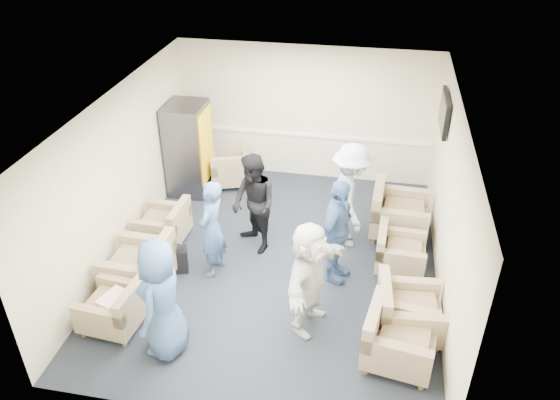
% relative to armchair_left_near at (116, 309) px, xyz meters
% --- Properties ---
extents(floor, '(6.00, 6.00, 0.00)m').
position_rel_armchair_left_near_xyz_m(floor, '(1.89, 1.82, -0.31)').
color(floor, black).
rests_on(floor, ground).
extents(ceiling, '(6.00, 6.00, 0.00)m').
position_rel_armchair_left_near_xyz_m(ceiling, '(1.89, 1.82, 2.39)').
color(ceiling, white).
rests_on(ceiling, back_wall).
extents(back_wall, '(5.00, 0.02, 2.70)m').
position_rel_armchair_left_near_xyz_m(back_wall, '(1.89, 4.82, 1.04)').
color(back_wall, beige).
rests_on(back_wall, floor).
extents(front_wall, '(5.00, 0.02, 2.70)m').
position_rel_armchair_left_near_xyz_m(front_wall, '(1.89, -1.18, 1.04)').
color(front_wall, beige).
rests_on(front_wall, floor).
extents(left_wall, '(0.02, 6.00, 2.70)m').
position_rel_armchair_left_near_xyz_m(left_wall, '(-0.61, 1.82, 1.04)').
color(left_wall, beige).
rests_on(left_wall, floor).
extents(right_wall, '(0.02, 6.00, 2.70)m').
position_rel_armchair_left_near_xyz_m(right_wall, '(4.39, 1.82, 1.04)').
color(right_wall, beige).
rests_on(right_wall, floor).
extents(chair_rail, '(4.98, 0.04, 0.06)m').
position_rel_armchair_left_near_xyz_m(chair_rail, '(1.89, 4.80, 0.59)').
color(chair_rail, white).
rests_on(chair_rail, back_wall).
extents(tv, '(0.10, 1.00, 0.58)m').
position_rel_armchair_left_near_xyz_m(tv, '(4.33, 3.62, 1.74)').
color(tv, black).
rests_on(tv, right_wall).
extents(armchair_left_near, '(0.84, 0.84, 0.62)m').
position_rel_armchair_left_near_xyz_m(armchair_left_near, '(0.00, 0.00, 0.00)').
color(armchair_left_near, '#8F795C').
rests_on(armchair_left_near, floor).
extents(armchair_left_mid, '(0.94, 0.94, 0.73)m').
position_rel_armchair_left_near_xyz_m(armchair_left_mid, '(0.02, 0.85, 0.05)').
color(armchair_left_mid, '#8F795C').
rests_on(armchair_left_mid, floor).
extents(armchair_left_far, '(0.80, 0.80, 0.62)m').
position_rel_armchair_left_near_xyz_m(armchair_left_far, '(-0.07, 2.04, 0.00)').
color(armchair_left_far, '#8F795C').
rests_on(armchair_left_far, floor).
extents(armchair_right_near, '(0.99, 0.99, 0.69)m').
position_rel_armchair_left_near_xyz_m(armchair_right_near, '(3.76, 0.09, 0.04)').
color(armchair_right_near, '#8F795C').
rests_on(armchair_right_near, floor).
extents(armchair_right_midnear, '(0.92, 0.92, 0.68)m').
position_rel_armchair_left_near_xyz_m(armchair_right_midnear, '(3.88, 0.63, 0.03)').
color(armchair_right_midnear, '#8F795C').
rests_on(armchair_right_midnear, floor).
extents(armchair_right_midfar, '(0.78, 0.78, 0.60)m').
position_rel_armchair_left_near_xyz_m(armchair_right_midfar, '(3.78, 2.01, -0.01)').
color(armchair_right_midfar, '#8F795C').
rests_on(armchair_right_midfar, floor).
extents(armchair_right_far, '(0.99, 0.99, 0.76)m').
position_rel_armchair_left_near_xyz_m(armchair_right_far, '(3.74, 3.00, 0.07)').
color(armchair_right_far, '#8F795C').
rests_on(armchair_right_far, floor).
extents(armchair_corner, '(0.99, 0.99, 0.62)m').
position_rel_armchair_left_near_xyz_m(armchair_corner, '(0.51, 4.12, 0.00)').
color(armchair_corner, '#8F795C').
rests_on(armchair_corner, floor).
extents(vending_machine, '(0.72, 0.84, 1.78)m').
position_rel_armchair_left_near_xyz_m(vending_machine, '(-0.20, 3.80, 0.58)').
color(vending_machine, '#4C4B53').
rests_on(vending_machine, floor).
extents(backpack, '(0.35, 0.29, 0.50)m').
position_rel_armchair_left_near_xyz_m(backpack, '(0.41, 1.32, -0.05)').
color(backpack, black).
rests_on(backpack, floor).
extents(pillow, '(0.42, 0.48, 0.12)m').
position_rel_armchair_left_near_xyz_m(pillow, '(-0.00, 0.01, 0.16)').
color(pillow, white).
rests_on(pillow, armchair_left_near).
extents(person_front_left, '(0.62, 0.88, 1.71)m').
position_rel_armchair_left_near_xyz_m(person_front_left, '(0.82, -0.26, 0.55)').
color(person_front_left, '#3A5A8C').
rests_on(person_front_left, floor).
extents(person_mid_left, '(0.47, 0.64, 1.61)m').
position_rel_armchair_left_near_xyz_m(person_mid_left, '(0.97, 1.41, 0.50)').
color(person_mid_left, '#3A5A8C').
rests_on(person_mid_left, floor).
extents(person_back_left, '(1.03, 1.05, 1.70)m').
position_rel_armchair_left_near_xyz_m(person_back_left, '(1.45, 2.15, 0.54)').
color(person_back_left, black).
rests_on(person_back_left, floor).
extents(person_back_right, '(0.92, 1.30, 1.81)m').
position_rel_armchair_left_near_xyz_m(person_back_right, '(2.96, 2.60, 0.60)').
color(person_back_right, silver).
rests_on(person_back_right, floor).
extents(person_mid_right, '(0.70, 1.08, 1.71)m').
position_rel_armchair_left_near_xyz_m(person_mid_right, '(2.84, 1.61, 0.55)').
color(person_mid_right, '#3A5A8C').
rests_on(person_mid_right, floor).
extents(person_front_right, '(0.90, 1.62, 1.66)m').
position_rel_armchair_left_near_xyz_m(person_front_right, '(2.57, 0.53, 0.52)').
color(person_front_right, silver).
rests_on(person_front_right, floor).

